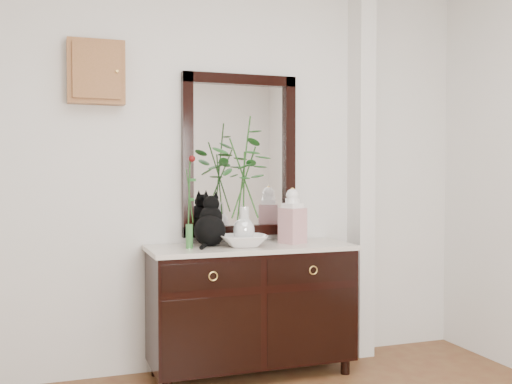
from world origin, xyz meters
name	(u,v)px	position (x,y,z in m)	size (l,w,h in m)	color
wall_back	(225,168)	(0.00, 1.98, 1.35)	(3.60, 0.04, 2.70)	silver
pilaster	(361,169)	(1.00, 1.90, 1.35)	(0.12, 0.20, 2.70)	silver
sideboard	(251,303)	(0.10, 1.73, 0.47)	(1.33, 0.52, 0.82)	black
wall_mirror	(240,155)	(0.10, 1.97, 1.44)	(0.80, 0.06, 1.10)	black
key_cabinet	(96,72)	(-0.85, 1.94, 1.95)	(0.35, 0.10, 0.40)	brown
cat	(210,220)	(-0.16, 1.80, 1.02)	(0.23, 0.29, 0.33)	black
lotus_bowl	(244,241)	(0.04, 1.69, 0.89)	(0.30, 0.30, 0.07)	white
vase_branches	(244,179)	(0.04, 1.69, 1.28)	(0.39, 0.39, 0.82)	silver
bud_vase_rose	(189,201)	(-0.31, 1.70, 1.14)	(0.07, 0.07, 0.59)	#326D30
ginger_jar	(293,215)	(0.40, 1.75, 1.04)	(0.14, 0.14, 0.38)	white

